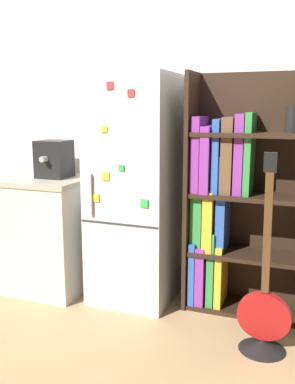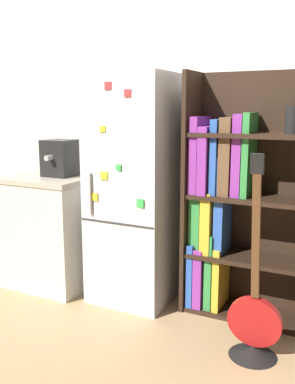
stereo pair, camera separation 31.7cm
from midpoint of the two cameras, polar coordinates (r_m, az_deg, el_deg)
name	(u,v)px [view 2 (the right image)]	position (r m, az deg, el deg)	size (l,w,h in m)	color
ground_plane	(125,305)	(3.37, -0.27, -14.87)	(16.00, 16.00, 0.00)	tan
wall_back	(152,131)	(3.46, 3.32, 8.17)	(8.00, 0.05, 2.60)	silver
refrigerator	(135,190)	(3.24, 1.10, 0.22)	(0.60, 0.58, 1.73)	silver
bookshelf	(237,204)	(3.13, 14.69, -1.64)	(0.95, 0.37, 1.73)	black
kitchen_counter	(53,229)	(3.69, -10.05, -4.96)	(0.73, 0.66, 0.93)	beige
espresso_machine	(60,158)	(3.54, -9.08, 4.49)	(0.24, 0.29, 0.30)	black
guitar	(254,329)	(2.79, 17.34, -17.16)	(0.33, 0.30, 1.24)	black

